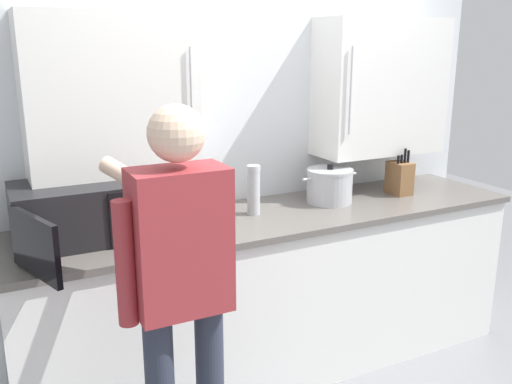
# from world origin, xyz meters

# --- Properties ---
(back_wall_tiled) EXTENTS (3.23, 0.44, 2.62)m
(back_wall_tiled) POSITION_xyz_m (0.00, 1.02, 1.40)
(back_wall_tiled) COLOR silver
(back_wall_tiled) RESTS_ON ground_plane
(counter_unit) EXTENTS (2.90, 0.70, 0.94)m
(counter_unit) POSITION_xyz_m (0.00, 0.70, 0.47)
(counter_unit) COLOR white
(counter_unit) RESTS_ON ground_plane
(microwave_oven) EXTENTS (0.56, 0.79, 0.28)m
(microwave_oven) POSITION_xyz_m (-1.09, 0.73, 1.08)
(microwave_oven) COLOR black
(microwave_oven) RESTS_ON counter_unit
(knife_block) EXTENTS (0.11, 0.15, 0.29)m
(knife_block) POSITION_xyz_m (0.88, 0.71, 1.04)
(knife_block) COLOR brown
(knife_block) RESTS_ON counter_unit
(wooden_spoon) EXTENTS (0.20, 0.21, 0.02)m
(wooden_spoon) POSITION_xyz_m (-0.36, 0.72, 0.95)
(wooden_spoon) COLOR brown
(wooden_spoon) RESTS_ON counter_unit
(stock_pot) EXTENTS (0.37, 0.27, 0.23)m
(stock_pot) POSITION_xyz_m (0.38, 0.75, 1.04)
(stock_pot) COLOR #B7BABF
(stock_pot) RESTS_ON counter_unit
(thermos_flask) EXTENTS (0.07, 0.07, 0.27)m
(thermos_flask) POSITION_xyz_m (-0.12, 0.74, 1.08)
(thermos_flask) COLOR #B7BABF
(thermos_flask) RESTS_ON counter_unit
(person_figure) EXTENTS (0.44, 0.60, 1.66)m
(person_figure) POSITION_xyz_m (-0.83, -0.08, 1.00)
(person_figure) COLOR #282D3D
(person_figure) RESTS_ON ground_plane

